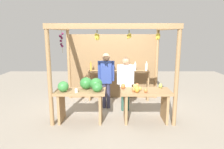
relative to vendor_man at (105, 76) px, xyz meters
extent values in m
plane|color=gray|center=(0.19, -0.09, -0.98)|extent=(12.00, 12.00, 0.00)
cylinder|color=#99754C|center=(-1.28, -1.15, 0.22)|extent=(0.10, 0.10, 2.39)
cylinder|color=#99754C|center=(1.66, -1.15, 0.22)|extent=(0.10, 0.10, 2.39)
cylinder|color=#99754C|center=(-1.28, 0.96, 0.22)|extent=(0.10, 0.10, 2.39)
cylinder|color=#99754C|center=(1.66, 0.96, 0.22)|extent=(0.10, 0.10, 2.39)
cube|color=#99754C|center=(0.19, -1.15, 1.35)|extent=(3.04, 0.12, 0.12)
cube|color=#99754C|center=(-1.28, -0.09, 1.35)|extent=(0.12, 2.21, 0.12)
cube|color=#99754C|center=(1.66, -0.09, 1.35)|extent=(0.12, 2.21, 0.12)
cube|color=olive|center=(0.19, 0.98, 0.10)|extent=(2.94, 0.04, 2.15)
cylinder|color=brown|center=(-0.17, -0.98, 1.24)|extent=(0.02, 0.02, 0.06)
ellipsoid|color=gold|center=(-0.14, -0.98, 1.13)|extent=(0.04, 0.09, 0.15)
ellipsoid|color=gold|center=(-0.15, -0.95, 1.11)|extent=(0.06, 0.06, 0.15)
ellipsoid|color=gold|center=(-0.17, -0.96, 1.11)|extent=(0.07, 0.04, 0.15)
ellipsoid|color=gold|center=(-0.18, -0.96, 1.12)|extent=(0.08, 0.06, 0.15)
ellipsoid|color=gold|center=(-0.21, -0.96, 1.14)|extent=(0.06, 0.09, 0.15)
ellipsoid|color=gold|center=(-0.21, -1.00, 1.12)|extent=(0.06, 0.09, 0.15)
ellipsoid|color=gold|center=(-0.19, -1.02, 1.13)|extent=(0.09, 0.06, 0.15)
ellipsoid|color=gold|center=(-0.17, -1.02, 1.11)|extent=(0.07, 0.04, 0.15)
ellipsoid|color=gold|center=(-0.16, -0.99, 1.13)|extent=(0.06, 0.06, 0.15)
cylinder|color=brown|center=(0.56, -0.97, 1.24)|extent=(0.02, 0.02, 0.06)
ellipsoid|color=gold|center=(0.59, -0.97, 1.15)|extent=(0.04, 0.07, 0.12)
ellipsoid|color=gold|center=(0.58, -0.94, 1.14)|extent=(0.07, 0.07, 0.13)
ellipsoid|color=gold|center=(0.57, -0.93, 1.14)|extent=(0.06, 0.04, 0.12)
ellipsoid|color=gold|center=(0.54, -0.94, 1.13)|extent=(0.07, 0.07, 0.13)
ellipsoid|color=gold|center=(0.54, -0.97, 1.13)|extent=(0.04, 0.07, 0.12)
ellipsoid|color=gold|center=(0.53, -0.99, 1.12)|extent=(0.06, 0.06, 0.12)
ellipsoid|color=gold|center=(0.56, -1.00, 1.14)|extent=(0.06, 0.04, 0.12)
ellipsoid|color=gold|center=(0.59, -1.00, 1.15)|extent=(0.06, 0.06, 0.12)
cylinder|color=brown|center=(1.22, -0.99, 1.24)|extent=(0.02, 0.02, 0.06)
ellipsoid|color=gold|center=(1.26, -0.99, 1.13)|extent=(0.04, 0.08, 0.14)
ellipsoid|color=gold|center=(1.23, -0.97, 1.12)|extent=(0.05, 0.05, 0.14)
ellipsoid|color=gold|center=(1.22, -0.95, 1.11)|extent=(0.06, 0.04, 0.14)
ellipsoid|color=gold|center=(1.20, -0.97, 1.12)|extent=(0.06, 0.06, 0.14)
ellipsoid|color=gold|center=(1.19, -0.99, 1.12)|extent=(0.04, 0.09, 0.14)
ellipsoid|color=gold|center=(1.21, -1.01, 1.14)|extent=(0.06, 0.05, 0.14)
ellipsoid|color=gold|center=(1.22, -1.01, 1.12)|extent=(0.08, 0.04, 0.14)
ellipsoid|color=gold|center=(1.24, -1.01, 1.14)|extent=(0.07, 0.06, 0.14)
cylinder|color=#4C422D|center=(-1.05, -0.71, 1.00)|extent=(0.01, 0.01, 0.55)
sphere|color=#601E42|center=(-1.03, -0.74, 1.19)|extent=(0.06, 0.06, 0.06)
sphere|color=#47142D|center=(-1.08, -0.73, 1.14)|extent=(0.07, 0.07, 0.07)
sphere|color=#47142D|center=(-1.06, -0.71, 1.09)|extent=(0.06, 0.06, 0.06)
sphere|color=#601E42|center=(-1.08, -0.72, 1.02)|extent=(0.06, 0.06, 0.06)
sphere|color=#511938|center=(-1.08, -0.73, 0.94)|extent=(0.06, 0.06, 0.06)
sphere|color=#47142D|center=(-1.06, -0.70, 0.89)|extent=(0.06, 0.06, 0.06)
cube|color=#99754C|center=(-0.61, -0.89, -0.21)|extent=(1.23, 0.64, 0.06)
cube|color=#99754C|center=(-1.11, -0.89, -0.61)|extent=(0.06, 0.58, 0.73)
cube|color=#99754C|center=(-0.12, -0.89, -0.61)|extent=(0.06, 0.58, 0.73)
ellipsoid|color=#2D7533|center=(-0.19, -1.02, -0.08)|extent=(0.30, 0.30, 0.22)
ellipsoid|color=#38843D|center=(-1.01, -1.01, -0.05)|extent=(0.35, 0.35, 0.26)
ellipsoid|color=#2D7533|center=(-0.48, -0.76, -0.03)|extent=(0.43, 0.43, 0.30)
ellipsoid|color=#2D7533|center=(-0.23, -0.80, -0.04)|extent=(0.35, 0.35, 0.29)
cylinder|color=white|center=(-0.68, -1.07, -0.14)|extent=(0.07, 0.07, 0.09)
cube|color=#99754C|center=(1.00, -0.89, -0.21)|extent=(1.23, 0.64, 0.06)
cube|color=#99754C|center=(0.51, -0.89, -0.61)|extent=(0.06, 0.58, 0.73)
cube|color=#99754C|center=(1.49, -0.89, -0.61)|extent=(0.06, 0.58, 0.73)
ellipsoid|color=#CC7038|center=(0.69, -1.02, -0.13)|extent=(0.13, 0.13, 0.11)
ellipsoid|color=#CC7038|center=(0.45, -0.75, -0.12)|extent=(0.14, 0.14, 0.14)
ellipsoid|color=#B79E47|center=(0.85, -0.90, -0.13)|extent=(0.09, 0.09, 0.10)
ellipsoid|color=#E07F47|center=(0.82, -0.64, -0.13)|extent=(0.11, 0.11, 0.12)
ellipsoid|color=#A8B24C|center=(1.42, -0.68, -0.12)|extent=(0.12, 0.12, 0.13)
ellipsoid|color=gold|center=(0.76, -1.09, -0.10)|extent=(0.15, 0.15, 0.16)
ellipsoid|color=#CC7038|center=(0.97, -1.09, -0.13)|extent=(0.12, 0.12, 0.10)
ellipsoid|color=#B79E47|center=(0.76, -0.75, -0.12)|extent=(0.16, 0.16, 0.13)
cube|color=#99754C|center=(-0.57, 0.70, -0.48)|extent=(0.05, 0.20, 1.00)
cube|color=#99754C|center=(1.34, 0.70, -0.48)|extent=(0.05, 0.20, 1.00)
cube|color=#99754C|center=(0.39, 0.70, 0.00)|extent=(1.91, 0.22, 0.04)
cylinder|color=gold|center=(-0.51, 0.70, 0.14)|extent=(0.06, 0.06, 0.24)
cylinder|color=gold|center=(-0.51, 0.70, 0.29)|extent=(0.03, 0.03, 0.06)
cylinder|color=silver|center=(-0.15, 0.70, 0.16)|extent=(0.07, 0.07, 0.28)
cylinder|color=silver|center=(-0.15, 0.70, 0.33)|extent=(0.03, 0.03, 0.06)
cylinder|color=gold|center=(0.20, 0.70, 0.14)|extent=(0.06, 0.06, 0.25)
cylinder|color=gold|center=(0.20, 0.70, 0.30)|extent=(0.03, 0.03, 0.06)
cylinder|color=#D8B266|center=(0.56, 0.70, 0.15)|extent=(0.07, 0.07, 0.26)
cylinder|color=#D8B266|center=(0.56, 0.70, 0.31)|extent=(0.03, 0.03, 0.06)
cylinder|color=silver|center=(0.91, 0.70, 0.14)|extent=(0.07, 0.07, 0.24)
cylinder|color=silver|center=(0.91, 0.70, 0.29)|extent=(0.03, 0.03, 0.06)
cylinder|color=silver|center=(1.28, 0.70, 0.14)|extent=(0.08, 0.08, 0.24)
cylinder|color=silver|center=(1.28, 0.70, 0.29)|extent=(0.03, 0.03, 0.06)
cylinder|color=#313049|center=(-0.06, 0.00, -0.60)|extent=(0.11, 0.11, 0.76)
cylinder|color=#313049|center=(0.06, 0.00, -0.60)|extent=(0.11, 0.11, 0.76)
cube|color=#2D428C|center=(0.00, 0.00, 0.11)|extent=(0.32, 0.19, 0.64)
cylinder|color=#2D428C|center=(-0.20, 0.00, 0.14)|extent=(0.08, 0.08, 0.58)
cylinder|color=#2D428C|center=(0.20, 0.00, 0.14)|extent=(0.08, 0.08, 0.58)
sphere|color=tan|center=(0.00, 0.00, 0.54)|extent=(0.22, 0.22, 0.22)
cylinder|color=#2D5344|center=(0.49, -0.21, -0.62)|extent=(0.11, 0.11, 0.72)
cylinder|color=#2D5344|center=(0.61, -0.21, -0.62)|extent=(0.11, 0.11, 0.72)
cube|color=white|center=(0.55, -0.21, 0.05)|extent=(0.32, 0.19, 0.61)
cylinder|color=white|center=(0.35, -0.21, 0.08)|extent=(0.08, 0.08, 0.55)
cylinder|color=white|center=(0.75, -0.21, 0.08)|extent=(0.08, 0.08, 0.55)
sphere|color=tan|center=(0.55, -0.21, 0.46)|extent=(0.21, 0.21, 0.21)
camera|label=1|loc=(0.17, -5.66, 1.19)|focal=32.15mm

